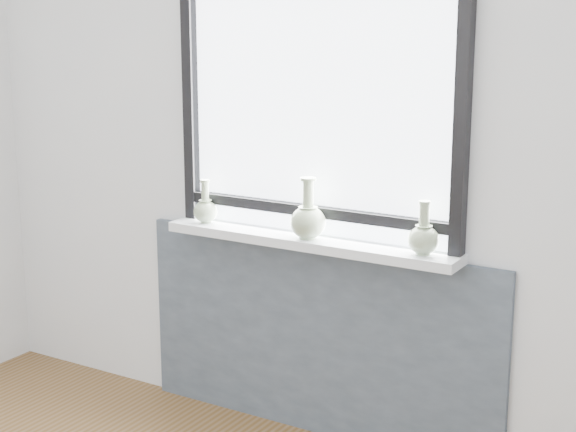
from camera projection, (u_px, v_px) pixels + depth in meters
The scene contains 7 objects.
back_wall at pixel (320, 138), 3.63m from camera, with size 3.60×0.02×2.60m, color silver.
apron_panel at pixel (315, 339), 3.80m from camera, with size 1.70×0.03×0.86m, color #505A6B.
windowsill at pixel (308, 242), 3.64m from camera, with size 1.32×0.18×0.04m, color silver.
window at pixel (316, 104), 3.57m from camera, with size 1.30×0.06×1.05m.
vase_a at pixel (205, 209), 3.88m from camera, with size 0.11×0.11×0.19m.
vase_b at pixel (308, 219), 3.60m from camera, with size 0.15×0.15×0.25m.
vase_c at pixel (424, 237), 3.36m from camera, with size 0.12×0.12×0.21m.
Camera 1 is at (1.75, -1.36, 1.80)m, focal length 55.00 mm.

